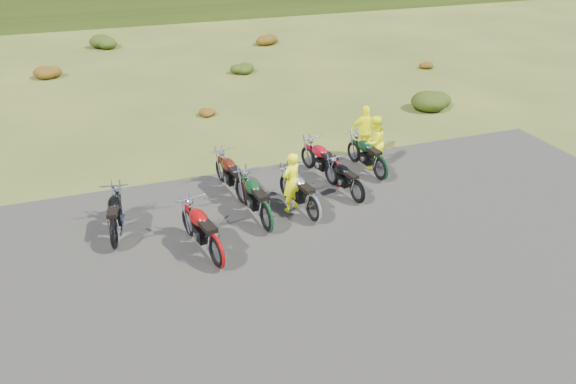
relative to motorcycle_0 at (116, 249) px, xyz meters
name	(u,v)px	position (x,y,z in m)	size (l,w,h in m)	color
ground	(300,234)	(4.38, -0.84, 0.00)	(300.00, 300.00, 0.00)	#3C4A18
gravel_pad	(332,279)	(4.38, -2.84, 0.00)	(20.00, 12.00, 0.04)	black
shrub_2	(47,71)	(-1.82, 15.76, 0.38)	(1.30, 1.30, 0.77)	#682C0D
shrub_3	(105,40)	(1.08, 21.06, 0.46)	(1.56, 1.56, 0.92)	#20310C
shrub_4	(205,110)	(3.98, 8.36, 0.23)	(0.77, 0.77, 0.45)	#682C0D
shrub_5	(241,67)	(6.88, 13.66, 0.31)	(1.03, 1.03, 0.61)	#20310C
shrub_6	(266,38)	(9.78, 18.96, 0.38)	(1.30, 1.30, 0.77)	#682C0D
shrub_7	(433,97)	(12.68, 6.26, 0.46)	(1.56, 1.56, 0.92)	#20310C
shrub_8	(424,63)	(15.58, 11.56, 0.23)	(0.77, 0.77, 0.45)	#682C0D
motorcycle_0	(116,249)	(0.00, 0.00, 0.00)	(2.11, 0.70, 1.10)	black
motorcycle_1	(218,268)	(2.10, -1.58, 0.00)	(2.31, 0.77, 1.21)	maroon
motorcycle_2	(267,232)	(3.62, -0.48, 0.00)	(2.28, 0.76, 1.19)	#0E3417
motorcycle_3	(313,222)	(4.89, -0.44, 0.00)	(2.14, 0.71, 1.12)	silver
motorcycle_4	(242,204)	(3.43, 1.13, 0.00)	(2.20, 0.73, 1.15)	#46150B
motorcycle_5	(357,203)	(6.40, 0.10, 0.00)	(1.88, 0.63, 0.99)	black
motorcycle_6	(336,187)	(6.27, 1.17, 0.00)	(2.18, 0.73, 1.14)	maroon
motorcycle_7	(379,181)	(7.64, 1.14, 0.00)	(2.11, 0.70, 1.10)	black
person_middle	(291,183)	(4.58, 0.34, 0.82)	(0.59, 0.39, 1.63)	#FAFF0D
person_right_a	(374,143)	(7.84, 2.01, 0.83)	(0.81, 0.63, 1.66)	#FAFF0D
person_right_b	(365,132)	(8.01, 2.92, 0.84)	(0.98, 0.41, 1.67)	#FAFF0D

